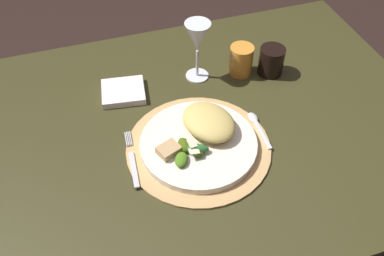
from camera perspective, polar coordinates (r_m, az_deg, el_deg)
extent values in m
cube|color=#373419|center=(1.06, -3.30, -0.93)|extent=(1.38, 0.88, 0.02)
cylinder|color=#343716|center=(1.74, 13.71, 4.13)|extent=(0.07, 0.07, 0.70)
cylinder|color=tan|center=(1.01, 0.87, -2.62)|extent=(0.35, 0.35, 0.01)
cylinder|color=white|center=(1.00, 0.88, -2.17)|extent=(0.28, 0.28, 0.02)
ellipsoid|color=#D9BC62|center=(1.01, 2.27, 0.83)|extent=(0.16, 0.17, 0.05)
ellipsoid|color=#43590F|center=(0.97, -1.05, -2.31)|extent=(0.03, 0.04, 0.02)
ellipsoid|color=#466B1A|center=(0.97, 0.26, -2.93)|extent=(0.05, 0.06, 0.02)
ellipsoid|color=#497A1B|center=(0.95, -1.20, -4.20)|extent=(0.04, 0.05, 0.02)
ellipsoid|color=#2D682A|center=(0.97, 0.54, -2.82)|extent=(0.06, 0.04, 0.02)
cube|color=beige|center=(0.95, 0.29, -3.15)|extent=(0.03, 0.02, 0.00)
cube|color=beige|center=(0.96, 0.01, -2.07)|extent=(0.02, 0.03, 0.01)
cube|color=tan|center=(0.97, -3.15, -2.97)|extent=(0.06, 0.05, 0.02)
cube|color=silver|center=(0.97, -7.84, -5.57)|extent=(0.02, 0.10, 0.00)
cube|color=silver|center=(1.03, -8.90, -1.50)|extent=(0.01, 0.05, 0.00)
cube|color=silver|center=(1.03, -8.68, -1.47)|extent=(0.01, 0.05, 0.00)
cube|color=silver|center=(1.03, -8.46, -1.43)|extent=(0.01, 0.05, 0.00)
cube|color=silver|center=(1.03, -8.25, -1.39)|extent=(0.01, 0.05, 0.00)
cube|color=silver|center=(1.05, 9.46, -0.89)|extent=(0.01, 0.10, 0.00)
ellipsoid|color=silver|center=(1.08, 8.19, 1.42)|extent=(0.02, 0.04, 0.01)
cube|color=white|center=(1.16, -9.24, 4.83)|extent=(0.13, 0.12, 0.02)
cylinder|color=silver|center=(1.21, 0.70, 7.08)|extent=(0.06, 0.06, 0.00)
cylinder|color=silver|center=(1.18, 0.72, 8.73)|extent=(0.01, 0.01, 0.08)
cone|color=silver|center=(1.13, 0.76, 12.10)|extent=(0.07, 0.07, 0.08)
cylinder|color=orange|center=(1.20, 6.63, 9.06)|extent=(0.07, 0.07, 0.09)
cylinder|color=black|center=(1.22, 10.63, 8.89)|extent=(0.07, 0.07, 0.08)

